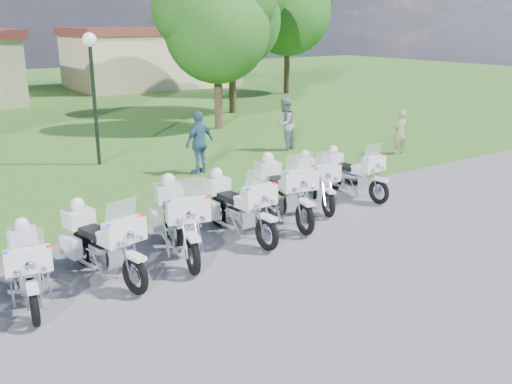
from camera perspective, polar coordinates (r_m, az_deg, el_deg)
ground at (r=11.64m, az=2.17°, el=-6.13°), size 100.00×100.00×0.00m
motorcycle_1 at (r=10.27m, az=-21.86°, el=-6.77°), size 0.97×2.24×1.51m
motorcycle_2 at (r=10.74m, az=-15.20°, el=-4.78°), size 1.11×2.43×1.65m
motorcycle_3 at (r=11.50m, az=-7.77°, el=-2.58°), size 1.27×2.61×1.78m
motorcycle_4 at (r=12.32m, az=-1.92°, el=-1.31°), size 0.88×2.51×1.68m
motorcycle_5 at (r=13.34m, az=2.68°, el=0.28°), size 1.18×2.63×1.78m
motorcycle_6 at (r=14.50m, az=5.84°, el=1.17°), size 1.23×2.23×1.56m
motorcycle_7 at (r=15.45m, az=9.55°, el=1.96°), size 0.84×2.28×1.53m
lamp_post at (r=18.95m, az=-16.12°, el=11.98°), size 0.44×0.44×4.19m
tree_2 at (r=24.81m, az=-4.06°, el=16.83°), size 5.20×4.44×6.93m
tree_3 at (r=29.31m, az=-2.57°, el=17.72°), size 5.71×4.88×7.62m
tree_4 at (r=37.47m, az=3.10°, el=18.37°), size 6.36×5.43×8.48m
building_east at (r=42.41m, az=-10.42°, el=13.14°), size 11.44×7.28×4.10m
bystander_a at (r=20.73m, az=14.22°, el=5.82°), size 0.61×0.44×1.56m
bystander_b at (r=20.70m, az=2.88°, el=6.76°), size 1.13×1.03×1.89m
bystander_c at (r=17.53m, az=-5.67°, el=4.92°), size 1.21×0.79×1.91m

